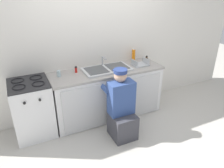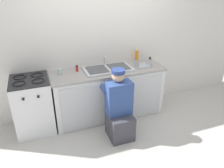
# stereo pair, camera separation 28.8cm
# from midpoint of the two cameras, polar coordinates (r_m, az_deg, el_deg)

# --- Properties ---
(ground_plane) EXTENTS (12.00, 12.00, 0.00)m
(ground_plane) POSITION_cam_midpoint_polar(r_m,az_deg,el_deg) (3.86, 2.69, -10.06)
(ground_plane) COLOR beige
(back_wall) EXTENTS (6.00, 0.10, 2.50)m
(back_wall) POSITION_cam_midpoint_polar(r_m,az_deg,el_deg) (3.87, -0.69, 10.65)
(back_wall) COLOR silver
(back_wall) RESTS_ON ground_plane
(counter_cabinet) EXTENTS (1.90, 0.62, 0.84)m
(counter_cabinet) POSITION_cam_midpoint_polar(r_m,az_deg,el_deg) (3.87, 1.16, -2.64)
(counter_cabinet) COLOR white
(counter_cabinet) RESTS_ON ground_plane
(countertop) EXTENTS (1.94, 0.62, 0.04)m
(countertop) POSITION_cam_midpoint_polar(r_m,az_deg,el_deg) (3.69, 1.16, 3.42)
(countertop) COLOR #9E9993
(countertop) RESTS_ON counter_cabinet
(sink_double_basin) EXTENTS (0.80, 0.44, 0.19)m
(sink_double_basin) POSITION_cam_midpoint_polar(r_m,az_deg,el_deg) (3.68, 1.16, 3.97)
(sink_double_basin) COLOR silver
(sink_double_basin) RESTS_ON countertop
(stove_range) EXTENTS (0.58, 0.62, 0.91)m
(stove_range) POSITION_cam_midpoint_polar(r_m,az_deg,el_deg) (3.65, -17.79, -5.26)
(stove_range) COLOR white
(stove_range) RESTS_ON ground_plane
(plumber_person) EXTENTS (0.42, 0.61, 1.10)m
(plumber_person) POSITION_cam_midpoint_polar(r_m,az_deg,el_deg) (3.34, 4.38, -6.91)
(plumber_person) COLOR #3F3F47
(plumber_person) RESTS_ON ground_plane
(spice_bottle_pepper) EXTENTS (0.04, 0.04, 0.10)m
(spice_bottle_pepper) POSITION_cam_midpoint_polar(r_m,az_deg,el_deg) (4.09, 11.87, 6.17)
(spice_bottle_pepper) COLOR #513823
(spice_bottle_pepper) RESTS_ON countertop
(water_glass) EXTENTS (0.06, 0.06, 0.10)m
(water_glass) POSITION_cam_midpoint_polar(r_m,az_deg,el_deg) (3.54, -11.30, 3.14)
(water_glass) COLOR #ADC6CC
(water_glass) RESTS_ON countertop
(soap_bottle_orange) EXTENTS (0.06, 0.06, 0.25)m
(soap_bottle_orange) POSITION_cam_midpoint_polar(r_m,az_deg,el_deg) (4.06, 8.50, 7.23)
(soap_bottle_orange) COLOR orange
(soap_bottle_orange) RESTS_ON countertop
(dish_rack_tray) EXTENTS (0.28, 0.22, 0.11)m
(dish_rack_tray) POSITION_cam_midpoint_polar(r_m,az_deg,el_deg) (3.90, 10.05, 4.93)
(dish_rack_tray) COLOR #B2B7BC
(dish_rack_tray) RESTS_ON countertop
(spice_bottle_red) EXTENTS (0.04, 0.04, 0.10)m
(spice_bottle_red) POSITION_cam_midpoint_polar(r_m,az_deg,el_deg) (3.63, -6.90, 4.02)
(spice_bottle_red) COLOR red
(spice_bottle_red) RESTS_ON countertop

